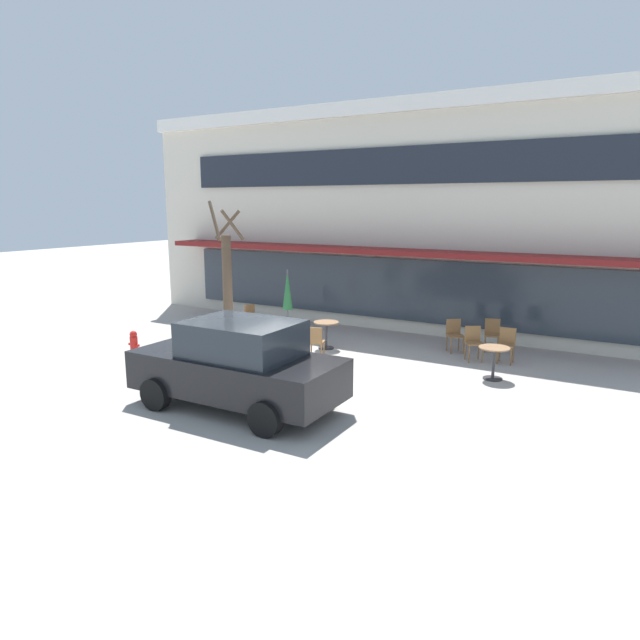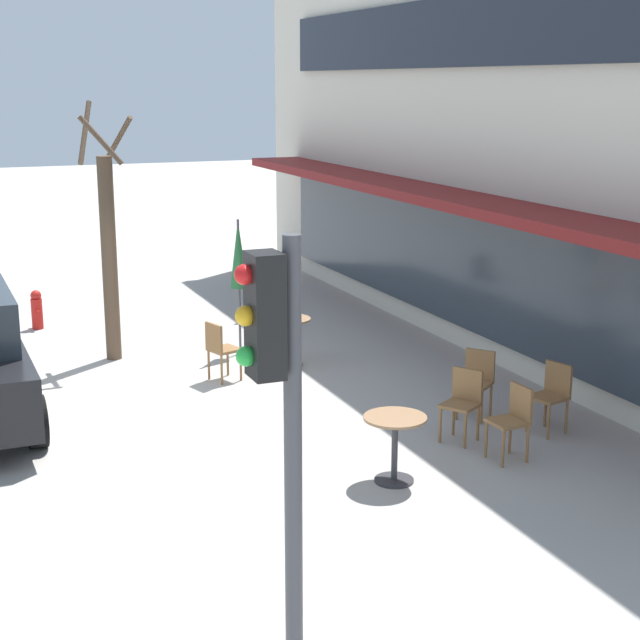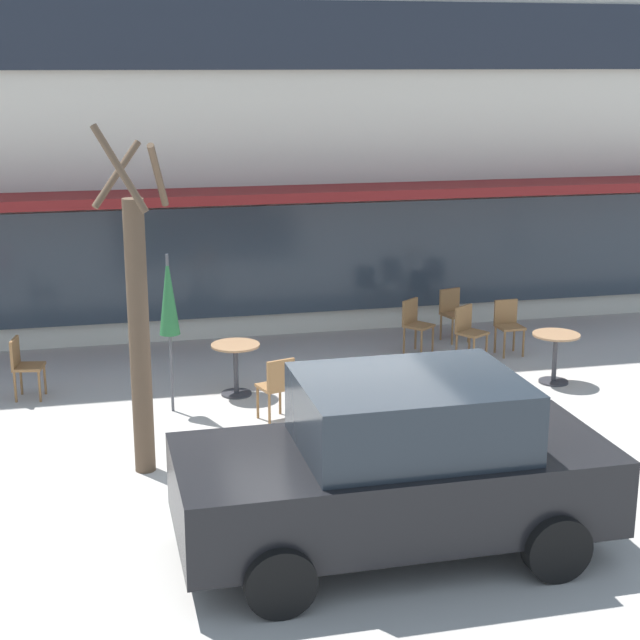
{
  "view_description": "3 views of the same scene",
  "coord_description": "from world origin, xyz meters",
  "px_view_note": "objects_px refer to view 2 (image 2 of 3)",
  "views": [
    {
      "loc": [
        6.92,
        -10.41,
        3.96
      ],
      "look_at": [
        -0.62,
        2.38,
        0.93
      ],
      "focal_mm": 32.0,
      "sensor_mm": 36.0,
      "label": 1
    },
    {
      "loc": [
        13.02,
        -2.16,
        4.32
      ],
      "look_at": [
        -0.3,
        3.3,
        0.8
      ],
      "focal_mm": 55.0,
      "sensor_mm": 36.0,
      "label": 2
    },
    {
      "loc": [
        -2.58,
        -10.39,
        4.66
      ],
      "look_at": [
        0.43,
        2.72,
        1.11
      ],
      "focal_mm": 55.0,
      "sensor_mm": 36.0,
      "label": 3
    }
  ],
  "objects_px": {
    "cafe_table_streetside": "(288,334)",
    "cafe_chair_3": "(258,293)",
    "cafe_chair_0": "(552,392)",
    "cafe_chair_4": "(220,347)",
    "street_tree": "(109,249)",
    "patio_umbrella_green_folded": "(238,255)",
    "traffic_light_pole": "(278,406)",
    "fire_hydrant": "(37,309)",
    "cafe_table_near_wall": "(395,438)",
    "cafe_chair_1": "(513,417)",
    "cafe_chair_2": "(463,399)",
    "cafe_chair_5": "(477,378)"
  },
  "relations": [
    {
      "from": "cafe_chair_1",
      "to": "traffic_light_pole",
      "type": "relative_size",
      "value": 0.26
    },
    {
      "from": "cafe_chair_0",
      "to": "street_tree",
      "type": "relative_size",
      "value": 0.22
    },
    {
      "from": "cafe_table_streetside",
      "to": "cafe_chair_3",
      "type": "bearing_deg",
      "value": 170.08
    },
    {
      "from": "patio_umbrella_green_folded",
      "to": "cafe_chair_0",
      "type": "bearing_deg",
      "value": 26.66
    },
    {
      "from": "cafe_chair_4",
      "to": "fire_hydrant",
      "type": "distance_m",
      "value": 4.79
    },
    {
      "from": "patio_umbrella_green_folded",
      "to": "traffic_light_pole",
      "type": "bearing_deg",
      "value": -16.06
    },
    {
      "from": "cafe_table_near_wall",
      "to": "traffic_light_pole",
      "type": "relative_size",
      "value": 0.22
    },
    {
      "from": "cafe_table_streetside",
      "to": "cafe_chair_2",
      "type": "relative_size",
      "value": 0.85
    },
    {
      "from": "cafe_table_streetside",
      "to": "cafe_chair_3",
      "type": "relative_size",
      "value": 0.85
    },
    {
      "from": "patio_umbrella_green_folded",
      "to": "cafe_chair_2",
      "type": "relative_size",
      "value": 2.47
    },
    {
      "from": "cafe_chair_0",
      "to": "fire_hydrant",
      "type": "xyz_separation_m",
      "value": [
        -7.95,
        -5.37,
        -0.17
      ]
    },
    {
      "from": "cafe_chair_2",
      "to": "cafe_chair_5",
      "type": "height_order",
      "value": "same"
    },
    {
      "from": "cafe_chair_4",
      "to": "street_tree",
      "type": "relative_size",
      "value": 0.22
    },
    {
      "from": "cafe_chair_0",
      "to": "cafe_chair_4",
      "type": "bearing_deg",
      "value": -138.52
    },
    {
      "from": "cafe_chair_3",
      "to": "cafe_chair_0",
      "type": "bearing_deg",
      "value": 12.15
    },
    {
      "from": "cafe_chair_2",
      "to": "cafe_chair_4",
      "type": "distance_m",
      "value": 4.05
    },
    {
      "from": "cafe_table_streetside",
      "to": "patio_umbrella_green_folded",
      "type": "xyz_separation_m",
      "value": [
        -0.95,
        -0.48,
        1.11
      ]
    },
    {
      "from": "cafe_chair_1",
      "to": "cafe_chair_5",
      "type": "relative_size",
      "value": 1.0
    },
    {
      "from": "cafe_chair_0",
      "to": "street_tree",
      "type": "xyz_separation_m",
      "value": [
        -5.48,
        -4.47,
        1.25
      ]
    },
    {
      "from": "cafe_chair_2",
      "to": "patio_umbrella_green_folded",
      "type": "bearing_deg",
      "value": -164.64
    },
    {
      "from": "cafe_table_streetside",
      "to": "cafe_chair_0",
      "type": "bearing_deg",
      "value": 26.61
    },
    {
      "from": "cafe_table_near_wall",
      "to": "cafe_table_streetside",
      "type": "bearing_deg",
      "value": 173.77
    },
    {
      "from": "cafe_chair_4",
      "to": "cafe_chair_5",
      "type": "distance_m",
      "value": 3.87
    },
    {
      "from": "cafe_table_streetside",
      "to": "fire_hydrant",
      "type": "relative_size",
      "value": 1.08
    },
    {
      "from": "fire_hydrant",
      "to": "cafe_chair_1",
      "type": "bearing_deg",
      "value": 27.24
    },
    {
      "from": "cafe_chair_2",
      "to": "cafe_table_streetside",
      "type": "bearing_deg",
      "value": -167.72
    },
    {
      "from": "cafe_chair_0",
      "to": "patio_umbrella_green_folded",
      "type": "bearing_deg",
      "value": -153.34
    },
    {
      "from": "patio_umbrella_green_folded",
      "to": "cafe_chair_5",
      "type": "bearing_deg",
      "value": 25.15
    },
    {
      "from": "cafe_chair_2",
      "to": "traffic_light_pole",
      "type": "distance_m",
      "value": 6.09
    },
    {
      "from": "cafe_table_near_wall",
      "to": "cafe_chair_1",
      "type": "xyz_separation_m",
      "value": [
        -0.07,
        1.57,
        0.01
      ]
    },
    {
      "from": "cafe_chair_3",
      "to": "cafe_chair_4",
      "type": "height_order",
      "value": "same"
    },
    {
      "from": "traffic_light_pole",
      "to": "street_tree",
      "type": "bearing_deg",
      "value": 176.08
    },
    {
      "from": "cafe_chair_3",
      "to": "fire_hydrant",
      "type": "bearing_deg",
      "value": -103.71
    },
    {
      "from": "traffic_light_pole",
      "to": "fire_hydrant",
      "type": "xyz_separation_m",
      "value": [
        -12.07,
        -0.24,
        -1.94
      ]
    },
    {
      "from": "patio_umbrella_green_folded",
      "to": "cafe_chair_3",
      "type": "xyz_separation_m",
      "value": [
        -2.01,
        1.0,
        -1.1
      ]
    },
    {
      "from": "cafe_chair_1",
      "to": "cafe_chair_5",
      "type": "bearing_deg",
      "value": 164.87
    },
    {
      "from": "cafe_chair_4",
      "to": "cafe_chair_5",
      "type": "xyz_separation_m",
      "value": [
        2.8,
        2.67,
        0.0
      ]
    },
    {
      "from": "cafe_table_near_wall",
      "to": "cafe_chair_0",
      "type": "bearing_deg",
      "value": 104.84
    },
    {
      "from": "cafe_chair_1",
      "to": "cafe_chair_3",
      "type": "height_order",
      "value": "same"
    },
    {
      "from": "cafe_chair_0",
      "to": "traffic_light_pole",
      "type": "bearing_deg",
      "value": -51.27
    },
    {
      "from": "cafe_table_streetside",
      "to": "cafe_chair_3",
      "type": "xyz_separation_m",
      "value": [
        -2.96,
        0.52,
        0.01
      ]
    },
    {
      "from": "cafe_chair_4",
      "to": "traffic_light_pole",
      "type": "xyz_separation_m",
      "value": [
        7.78,
        -1.89,
        1.77
      ]
    },
    {
      "from": "street_tree",
      "to": "traffic_light_pole",
      "type": "distance_m",
      "value": 9.63
    },
    {
      "from": "cafe_chair_0",
      "to": "cafe_chair_3",
      "type": "height_order",
      "value": "same"
    },
    {
      "from": "patio_umbrella_green_folded",
      "to": "cafe_chair_2",
      "type": "distance_m",
      "value": 5.12
    },
    {
      "from": "cafe_chair_0",
      "to": "cafe_chair_5",
      "type": "relative_size",
      "value": 1.0
    },
    {
      "from": "cafe_table_near_wall",
      "to": "cafe_chair_5",
      "type": "bearing_deg",
      "value": 128.02
    },
    {
      "from": "cafe_table_streetside",
      "to": "cafe_chair_3",
      "type": "distance_m",
      "value": 3.01
    },
    {
      "from": "cafe_table_near_wall",
      "to": "cafe_chair_4",
      "type": "xyz_separation_m",
      "value": [
        -4.34,
        -0.7,
        0.01
      ]
    },
    {
      "from": "cafe_chair_1",
      "to": "traffic_light_pole",
      "type": "bearing_deg",
      "value": -49.82
    }
  ]
}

